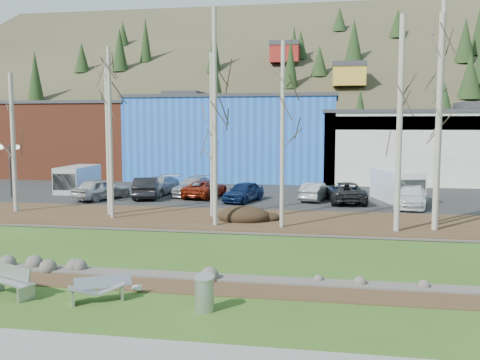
% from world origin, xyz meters
% --- Properties ---
extents(ground, '(200.00, 200.00, 0.00)m').
position_xyz_m(ground, '(0.00, 0.00, 0.00)').
color(ground, '#2E4915').
rests_on(ground, ground).
extents(footpath, '(80.00, 2.00, 0.04)m').
position_xyz_m(footpath, '(0.00, -3.50, 0.02)').
color(footpath, slate).
rests_on(footpath, ground).
extents(dirt_strip, '(80.00, 1.80, 0.03)m').
position_xyz_m(dirt_strip, '(0.00, 2.10, 0.01)').
color(dirt_strip, '#382616').
rests_on(dirt_strip, ground).
extents(near_bank_rocks, '(80.00, 0.80, 0.50)m').
position_xyz_m(near_bank_rocks, '(0.00, 3.10, 0.00)').
color(near_bank_rocks, '#47423D').
rests_on(near_bank_rocks, ground).
extents(river, '(80.00, 8.00, 0.90)m').
position_xyz_m(river, '(0.00, 7.20, 0.00)').
color(river, black).
rests_on(river, ground).
extents(far_bank_rocks, '(80.00, 0.80, 0.46)m').
position_xyz_m(far_bank_rocks, '(0.00, 11.30, 0.00)').
color(far_bank_rocks, '#47423D').
rests_on(far_bank_rocks, ground).
extents(far_bank, '(80.00, 7.00, 0.15)m').
position_xyz_m(far_bank, '(0.00, 14.50, 0.07)').
color(far_bank, '#382616').
rests_on(far_bank, ground).
extents(parking_lot, '(80.00, 14.00, 0.14)m').
position_xyz_m(parking_lot, '(0.00, 25.00, 0.07)').
color(parking_lot, black).
rests_on(parking_lot, ground).
extents(building_brick, '(16.32, 12.24, 7.80)m').
position_xyz_m(building_brick, '(-24.00, 39.00, 3.91)').
color(building_brick, brown).
rests_on(building_brick, ground).
extents(building_blue, '(20.40, 12.24, 8.30)m').
position_xyz_m(building_blue, '(-6.00, 39.00, 4.16)').
color(building_blue, blue).
rests_on(building_blue, ground).
extents(building_white, '(18.36, 12.24, 6.80)m').
position_xyz_m(building_white, '(12.00, 38.98, 3.41)').
color(building_white, beige).
rests_on(building_white, ground).
extents(hillside, '(160.00, 72.00, 35.00)m').
position_xyz_m(hillside, '(0.00, 84.00, 17.50)').
color(hillside, '#312A1E').
rests_on(hillside, ground).
extents(bench_intact, '(2.01, 1.28, 0.97)m').
position_xyz_m(bench_intact, '(-6.30, 0.15, 0.49)').
color(bench_intact, '#A2A4A7').
rests_on(bench_intact, ground).
extents(bench_damaged, '(1.79, 1.37, 0.78)m').
position_xyz_m(bench_damaged, '(-3.26, 0.15, 0.39)').
color(bench_damaged, '#A2A4A7').
rests_on(bench_damaged, ground).
extents(litter_bin, '(0.60, 0.60, 0.99)m').
position_xyz_m(litter_bin, '(0.19, -0.15, 0.49)').
color(litter_bin, '#A2A4A7').
rests_on(litter_bin, ground).
extents(seagull, '(0.42, 0.20, 0.31)m').
position_xyz_m(seagull, '(-2.38, 1.12, 0.17)').
color(seagull, gold).
rests_on(seagull, ground).
extents(dirt_mound, '(2.97, 2.10, 0.58)m').
position_xyz_m(dirt_mound, '(-1.03, 14.06, 0.44)').
color(dirt_mound, black).
rests_on(dirt_mound, far_bank).
extents(birch_0, '(0.26, 0.26, 8.43)m').
position_xyz_m(birch_0, '(-15.44, 14.72, 4.37)').
color(birch_0, beige).
rests_on(birch_0, far_bank).
extents(birch_1, '(0.22, 0.22, 9.63)m').
position_xyz_m(birch_1, '(-8.59, 13.50, 4.97)').
color(birch_1, beige).
rests_on(birch_1, far_bank).
extents(birch_2, '(0.29, 0.29, 9.01)m').
position_xyz_m(birch_2, '(-9.24, 14.67, 4.65)').
color(birch_2, beige).
rests_on(birch_2, far_bank).
extents(birch_3, '(0.24, 0.24, 11.36)m').
position_xyz_m(birch_3, '(-2.30, 12.40, 5.83)').
color(birch_3, beige).
rests_on(birch_3, far_bank).
extents(birch_4, '(0.20, 0.20, 9.40)m').
position_xyz_m(birch_4, '(-3.09, 15.11, 4.85)').
color(birch_4, beige).
rests_on(birch_4, far_bank).
extents(birch_5, '(0.22, 0.22, 9.57)m').
position_xyz_m(birch_5, '(1.25, 12.47, 4.94)').
color(birch_5, beige).
rests_on(birch_5, far_bank).
extents(birch_6, '(0.29, 0.29, 10.77)m').
position_xyz_m(birch_6, '(8.99, 13.05, 5.53)').
color(birch_6, beige).
rests_on(birch_6, far_bank).
extents(birch_7, '(0.29, 0.29, 10.65)m').
position_xyz_m(birch_7, '(7.05, 12.41, 5.48)').
color(birch_7, beige).
rests_on(birch_7, far_bank).
extents(birch_8, '(0.25, 0.25, 12.84)m').
position_xyz_m(birch_8, '(9.32, 14.50, 6.57)').
color(birch_8, beige).
rests_on(birch_8, far_bank).
extents(street_lamp, '(1.45, 0.62, 3.87)m').
position_xyz_m(street_lamp, '(-19.45, 20.38, 3.19)').
color(street_lamp, '#262628').
rests_on(street_lamp, parking_lot).
extents(car_0, '(3.38, 4.79, 1.51)m').
position_xyz_m(car_0, '(-12.44, 20.50, 0.90)').
color(car_0, '#B9B9BB').
rests_on(car_0, parking_lot).
extents(car_1, '(2.70, 4.91, 1.53)m').
position_xyz_m(car_1, '(-9.52, 21.78, 0.91)').
color(car_1, black).
rests_on(car_1, parking_lot).
extents(car_2, '(2.85, 4.88, 1.28)m').
position_xyz_m(car_2, '(-5.40, 22.84, 0.78)').
color(car_2, maroon).
rests_on(car_2, parking_lot).
extents(car_3, '(2.53, 4.98, 1.38)m').
position_xyz_m(car_3, '(-6.54, 23.74, 0.83)').
color(car_3, '#A4A5AD').
rests_on(car_3, parking_lot).
extents(car_4, '(2.73, 4.36, 1.38)m').
position_xyz_m(car_4, '(-2.27, 21.22, 0.83)').
color(car_4, '#0F204D').
rests_on(car_4, parking_lot).
extents(car_5, '(2.15, 4.06, 1.27)m').
position_xyz_m(car_5, '(2.60, 22.65, 0.78)').
color(car_5, '#BDBDBF').
rests_on(car_5, parking_lot).
extents(car_6, '(2.89, 5.32, 1.42)m').
position_xyz_m(car_6, '(4.74, 22.06, 0.85)').
color(car_6, '#272729').
rests_on(car_6, parking_lot).
extents(car_7, '(2.90, 5.09, 1.39)m').
position_xyz_m(car_7, '(8.88, 20.59, 0.84)').
color(car_7, white).
rests_on(car_7, parking_lot).
extents(car_8, '(2.53, 4.98, 1.38)m').
position_xyz_m(car_8, '(-9.28, 23.74, 0.83)').
color(car_8, '#A4A5AD').
rests_on(car_8, parking_lot).
extents(van_white, '(3.35, 5.29, 2.15)m').
position_xyz_m(van_white, '(8.30, 23.31, 1.22)').
color(van_white, white).
rests_on(van_white, parking_lot).
extents(van_grey, '(2.09, 4.72, 2.04)m').
position_xyz_m(van_grey, '(-16.18, 24.15, 1.16)').
color(van_grey, silver).
rests_on(van_grey, parking_lot).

